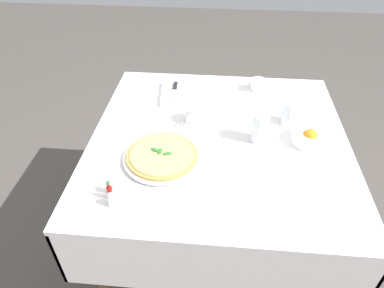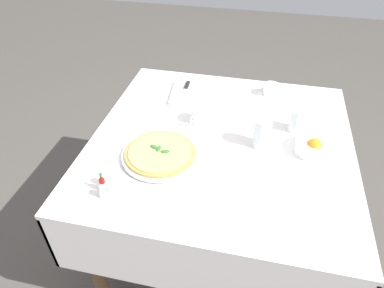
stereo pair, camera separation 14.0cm
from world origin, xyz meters
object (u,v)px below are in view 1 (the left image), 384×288
at_px(coffee_cup_back_corner, 194,115).
at_px(coffee_cup_far_right, 258,85).
at_px(pizza_plate, 162,158).
at_px(salt_shaker, 111,200).
at_px(citrus_bowl, 310,137).
at_px(pizza, 162,155).
at_px(dinner_knife, 174,91).
at_px(hot_sauce_bottle, 110,192).
at_px(pepper_shaker, 110,187).
at_px(water_glass_far_left, 259,129).
at_px(water_glass_near_left, 289,113).
at_px(napkin_folded, 175,93).

distance_m(coffee_cup_back_corner, coffee_cup_far_right, 0.42).
bearing_deg(pizza_plate, salt_shaker, -29.08).
bearing_deg(citrus_bowl, salt_shaker, -60.71).
bearing_deg(pizza, dinner_knife, -178.25).
height_order(dinner_knife, hot_sauce_bottle, hot_sauce_bottle).
bearing_deg(pepper_shaker, water_glass_far_left, 122.95).
xyz_separation_m(pizza_plate, pepper_shaker, (0.19, -0.15, 0.01)).
xyz_separation_m(coffee_cup_far_right, water_glass_far_left, (0.41, -0.02, 0.03)).
bearing_deg(water_glass_near_left, dinner_knife, -109.15).
distance_m(pizza_plate, dinner_knife, 0.48).
bearing_deg(hot_sauce_bottle, citrus_bowl, 117.26).
distance_m(water_glass_far_left, salt_shaker, 0.65).
bearing_deg(pizza_plate, pizza, -146.96).
distance_m(pizza, citrus_bowl, 0.61).
height_order(napkin_folded, salt_shaker, salt_shaker).
xyz_separation_m(hot_sauce_bottle, pepper_shaker, (-0.03, -0.01, -0.01)).
distance_m(water_glass_near_left, napkin_folded, 0.57).
relative_size(coffee_cup_back_corner, salt_shaker, 2.31).
distance_m(napkin_folded, salt_shaker, 0.74).
bearing_deg(hot_sauce_bottle, dinner_knife, 169.44).
relative_size(water_glass_far_left, salt_shaker, 2.26).
bearing_deg(water_glass_far_left, dinner_knife, -129.36).
bearing_deg(pepper_shaker, coffee_cup_back_corner, 150.68).
relative_size(coffee_cup_far_right, dinner_knife, 0.66).
xyz_separation_m(water_glass_far_left, napkin_folded, (-0.33, -0.39, -0.05)).
relative_size(water_glass_far_left, dinner_knife, 0.65).
bearing_deg(pizza, coffee_cup_far_right, 145.15).
bearing_deg(salt_shaker, napkin_folded, 170.65).
bearing_deg(salt_shaker, water_glass_near_left, 129.69).
relative_size(water_glass_far_left, hot_sauce_bottle, 1.53).
distance_m(coffee_cup_far_right, napkin_folded, 0.42).
height_order(water_glass_near_left, hot_sauce_bottle, water_glass_near_left).
height_order(napkin_folded, hot_sauce_bottle, hot_sauce_bottle).
bearing_deg(coffee_cup_far_right, pizza_plate, -34.84).
height_order(salt_shaker, pepper_shaker, same).
relative_size(napkin_folded, pepper_shaker, 4.12).
height_order(pizza_plate, citrus_bowl, citrus_bowl).
height_order(dinner_knife, pepper_shaker, pepper_shaker).
height_order(coffee_cup_back_corner, water_glass_near_left, water_glass_near_left).
xyz_separation_m(pizza, napkin_folded, (-0.49, -0.01, -0.01)).
distance_m(pizza_plate, salt_shaker, 0.28).
height_order(water_glass_far_left, citrus_bowl, water_glass_far_left).
distance_m(coffee_cup_far_right, hot_sauce_bottle, 0.96).
height_order(pizza, hot_sauce_bottle, hot_sauce_bottle).
bearing_deg(pepper_shaker, hot_sauce_bottle, 19.65).
bearing_deg(dinner_knife, water_glass_near_left, 68.53).
height_order(coffee_cup_far_right, pepper_shaker, coffee_cup_far_right).
bearing_deg(pizza_plate, dinner_knife, -178.24).
xyz_separation_m(dinner_knife, pepper_shaker, (0.67, -0.14, 0.00)).
bearing_deg(coffee_cup_back_corner, water_glass_near_left, 93.80).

